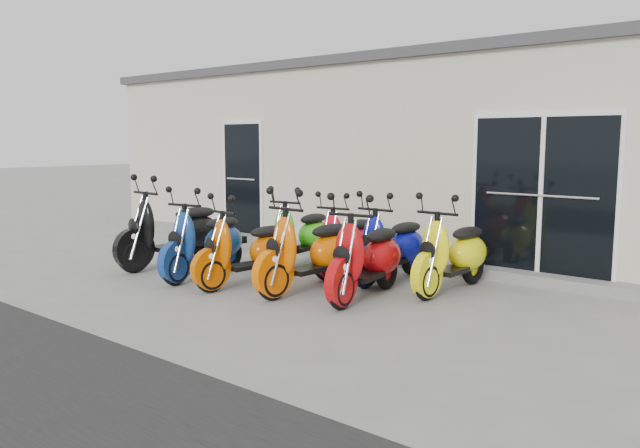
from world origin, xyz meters
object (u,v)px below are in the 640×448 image
Objects in this scene: scooter_front_orange_b at (310,239)px; scooter_back_red at (347,232)px; scooter_front_black at (173,220)px; scooter_front_blue at (205,231)px; scooter_front_red at (367,245)px; scooter_back_yellow at (453,242)px; scooter_back_green at (300,225)px; scooter_back_blue at (391,236)px; scooter_front_orange_a at (248,239)px.

scooter_front_orange_b is 1.11× the size of scooter_back_red.
scooter_front_black reaches higher than scooter_front_blue.
scooter_back_yellow is (0.65, 0.98, -0.02)m from scooter_front_red.
scooter_back_green is 1.67m from scooter_back_blue.
scooter_back_yellow is (2.61, -0.02, 0.02)m from scooter_back_green.
scooter_front_black is at bearing 177.18° from scooter_front_red.
scooter_front_black is at bearing -145.44° from scooter_back_green.
scooter_front_black is 1.83m from scooter_front_orange_a.
scooter_front_red is at bearing -121.14° from scooter_back_yellow.
scooter_back_red is 0.96× the size of scooter_back_blue.
scooter_back_yellow is at bearing -6.56° from scooter_back_green.
scooter_front_orange_b is 0.79m from scooter_front_red.
scooter_front_orange_a is 0.92× the size of scooter_front_orange_b.
scooter_front_black is 3.46m from scooter_front_red.
scooter_front_orange_a reaches higher than scooter_back_red.
scooter_back_green is (-0.33, 1.45, 0.00)m from scooter_front_orange_a.
scooter_back_green is 0.97× the size of scooter_back_yellow.
scooter_front_red is 1.02× the size of scooter_back_yellow.
scooter_front_orange_a is 2.68m from scooter_back_yellow.
scooter_front_orange_a is (1.82, -0.17, -0.09)m from scooter_front_black.
scooter_front_orange_a is 0.95× the size of scooter_front_red.
scooter_back_green is (-1.96, 1.01, -0.03)m from scooter_front_red.
scooter_front_blue is 1.73m from scooter_front_orange_b.
scooter_back_green is at bearing 140.28° from scooter_front_orange_b.
scooter_front_orange_b is (0.85, 0.27, 0.05)m from scooter_front_orange_a.
scooter_front_red is 1.04m from scooter_back_blue.
scooter_front_orange_a is 1.57m from scooter_back_red.
scooter_front_red reaches higher than scooter_back_yellow.
scooter_front_orange_b is at bearing 26.30° from scooter_front_orange_a.
scooter_back_green is at bearing -178.07° from scooter_back_yellow.
scooter_front_orange_a is 1.97m from scooter_back_blue.
scooter_front_blue is (0.97, -0.18, -0.06)m from scooter_front_black.
scooter_front_orange_b is (1.71, 0.28, 0.02)m from scooter_front_blue.
scooter_front_blue reaches higher than scooter_back_yellow.
scooter_back_green is at bearing 61.52° from scooter_front_blue.
scooter_front_black reaches higher than scooter_back_blue.
scooter_front_orange_a is (0.85, 0.01, -0.03)m from scooter_front_blue.
scooter_back_green is at bearing -179.00° from scooter_back_blue.
scooter_front_red is at bearing -33.27° from scooter_back_green.
scooter_front_black is 2.70m from scooter_back_red.
scooter_front_orange_b is 1.83m from scooter_back_yellow.
scooter_front_orange_a is at bearing -131.57° from scooter_back_blue.
scooter_back_red is (-1.08, 1.03, -0.05)m from scooter_front_red.
scooter_front_red is 1.05× the size of scooter_back_green.
scooter_front_black reaches higher than scooter_front_orange_b.
scooter_back_yellow is at bearing 49.14° from scooter_front_red.
scooter_front_black is at bearing -172.93° from scooter_front_orange_b.
scooter_front_black is 4.29m from scooter_back_yellow.
scooter_back_yellow is at bearing 43.94° from scooter_front_orange_b.
scooter_front_orange_a is at bearing -8.28° from scooter_front_blue.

